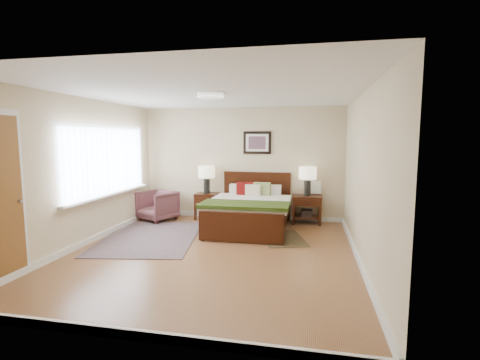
{
  "coord_description": "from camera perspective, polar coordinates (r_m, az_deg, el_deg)",
  "views": [
    {
      "loc": [
        1.49,
        -5.18,
        1.81
      ],
      "look_at": [
        0.24,
        1.06,
        1.05
      ],
      "focal_mm": 26.0,
      "sensor_mm": 36.0,
      "label": 1
    }
  ],
  "objects": [
    {
      "name": "right_wall",
      "position": [
        5.27,
        19.53,
        0.31
      ],
      "size": [
        0.04,
        5.0,
        2.5
      ],
      "primitive_type": "cube",
      "color": "beige",
      "rests_on": "ground"
    },
    {
      "name": "front_wall",
      "position": [
        3.12,
        -17.44,
        -3.86
      ],
      "size": [
        4.5,
        0.04,
        2.5
      ],
      "primitive_type": "cube",
      "color": "beige",
      "rests_on": "ground"
    },
    {
      "name": "floor",
      "position": [
        5.69,
        -4.58,
        -11.77
      ],
      "size": [
        5.0,
        5.0,
        0.0
      ],
      "primitive_type": "plane",
      "color": "brown",
      "rests_on": "ground"
    },
    {
      "name": "rug_navy",
      "position": [
        6.45,
        7.07,
        -9.48
      ],
      "size": [
        1.0,
        1.23,
        0.01
      ],
      "primitive_type": "cube",
      "rotation": [
        0.0,
        0.0,
        0.3
      ],
      "color": "black",
      "rests_on": "ground"
    },
    {
      "name": "lamp_left",
      "position": [
        7.83,
        -5.5,
        0.98
      ],
      "size": [
        0.37,
        0.37,
        0.61
      ],
      "color": "black",
      "rests_on": "nightstand_left"
    },
    {
      "name": "ceiling",
      "position": [
        5.44,
        -4.83,
        14.07
      ],
      "size": [
        4.5,
        5.0,
        0.02
      ],
      "primitive_type": "cube",
      "color": "white",
      "rests_on": "back_wall"
    },
    {
      "name": "wall_art",
      "position": [
        7.74,
        2.84,
        6.14
      ],
      "size": [
        0.62,
        0.05,
        0.5
      ],
      "color": "black",
      "rests_on": "back_wall"
    },
    {
      "name": "back_wall",
      "position": [
        7.85,
        0.32,
        2.72
      ],
      "size": [
        4.5,
        0.04,
        2.5
      ],
      "primitive_type": "cube",
      "color": "beige",
      "rests_on": "ground"
    },
    {
      "name": "armchair",
      "position": [
        7.95,
        -13.4,
        -4.1
      ],
      "size": [
        0.95,
        0.96,
        0.66
      ],
      "primitive_type": "imported",
      "rotation": [
        0.0,
        0.0,
        -0.45
      ],
      "color": "brown",
      "rests_on": "ground"
    },
    {
      "name": "rug_persian",
      "position": [
        6.68,
        -14.53,
        -9.09
      ],
      "size": [
        2.01,
        2.57,
        0.01
      ],
      "primitive_type": "cube",
      "rotation": [
        0.0,
        0.0,
        0.16
      ],
      "color": "#0B1139",
      "rests_on": "ground"
    },
    {
      "name": "bed",
      "position": [
        6.95,
        1.65,
        -4.18
      ],
      "size": [
        1.62,
        1.95,
        1.05
      ],
      "color": "#351608",
      "rests_on": "ground"
    },
    {
      "name": "nightstand_left",
      "position": [
        7.88,
        -5.49,
        -3.07
      ],
      "size": [
        0.49,
        0.44,
        0.58
      ],
      "color": "#351608",
      "rests_on": "ground"
    },
    {
      "name": "left_wall",
      "position": [
        6.41,
        -24.42,
        1.19
      ],
      "size": [
        0.04,
        5.0,
        2.5
      ],
      "primitive_type": "cube",
      "color": "beige",
      "rests_on": "ground"
    },
    {
      "name": "lamp_right",
      "position": [
        7.49,
        11.05,
        0.78
      ],
      "size": [
        0.37,
        0.37,
        0.61
      ],
      "color": "black",
      "rests_on": "nightstand_right"
    },
    {
      "name": "ceil_fixture",
      "position": [
        5.43,
        -4.83,
        13.71
      ],
      "size": [
        0.44,
        0.44,
        0.08
      ],
      "color": "white",
      "rests_on": "ceiling"
    },
    {
      "name": "window",
      "position": [
        6.96,
        -20.75,
        2.79
      ],
      "size": [
        0.11,
        2.72,
        1.32
      ],
      "color": "silver",
      "rests_on": "left_wall"
    },
    {
      "name": "nightstand_right",
      "position": [
        7.58,
        10.94,
        -4.27
      ],
      "size": [
        0.61,
        0.46,
        0.6
      ],
      "color": "#351608",
      "rests_on": "ground"
    }
  ]
}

